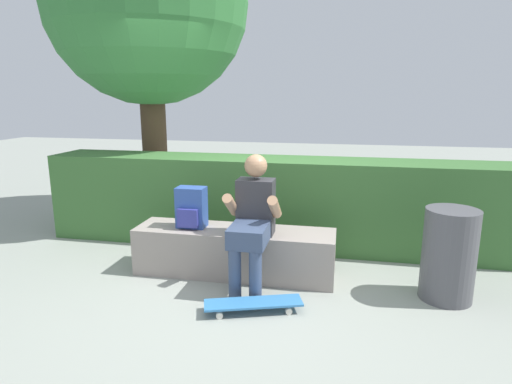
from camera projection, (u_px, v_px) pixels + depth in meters
ground_plane at (225, 289)px, 3.93m from camera, size 24.00×24.00×0.00m
bench_main at (234, 252)px, 4.21m from camera, size 1.95×0.49×0.46m
person_skater at (253, 217)px, 3.86m from camera, size 0.49×0.62×1.21m
skateboard_near_person at (253, 303)px, 3.50m from camera, size 0.82×0.45×0.09m
backpack_on_bench at (191, 208)px, 4.19m from camera, size 0.28×0.23×0.40m
hedge_row at (277, 202)px, 4.99m from camera, size 5.45×0.66×1.02m
tree_behind_bench at (147, 5)px, 5.49m from camera, size 2.60×2.60×4.19m
trash_bin at (449, 255)px, 3.66m from camera, size 0.44×0.44×0.80m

